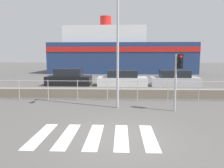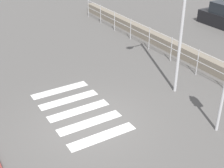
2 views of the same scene
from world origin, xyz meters
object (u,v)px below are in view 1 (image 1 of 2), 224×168
(ferry_boat, at_px, (119,54))
(parked_car_white, at_px, (122,79))
(traffic_light_far, at_px, (178,70))
(parked_car_silver, at_px, (174,79))
(streetlamp, at_px, (118,27))
(parked_car_black, at_px, (69,78))

(ferry_boat, height_order, parked_car_white, ferry_boat)
(traffic_light_far, xyz_separation_m, ferry_boat, (-3.16, 25.44, 1.02))
(ferry_boat, relative_size, parked_car_silver, 5.26)
(streetlamp, bearing_deg, parked_car_silver, 60.72)
(traffic_light_far, height_order, parked_car_white, traffic_light_far)
(traffic_light_far, relative_size, parked_car_white, 0.62)
(parked_car_black, xyz_separation_m, parked_car_silver, (9.52, 0.00, -0.05))
(parked_car_silver, bearing_deg, ferry_boat, 107.75)
(parked_car_black, distance_m, parked_car_white, 4.87)
(traffic_light_far, height_order, ferry_boat, ferry_boat)
(parked_car_white, xyz_separation_m, parked_car_silver, (4.66, 0.00, 0.01))
(parked_car_white, bearing_deg, parked_car_black, 180.00)
(parked_car_white, bearing_deg, streetlamp, -91.75)
(streetlamp, distance_m, parked_car_black, 10.48)
(ferry_boat, bearing_deg, streetlamp, -89.36)
(parked_car_black, relative_size, parked_car_white, 0.91)
(parked_car_silver, bearing_deg, streetlamp, -119.28)
(parked_car_black, relative_size, parked_car_silver, 0.96)
(streetlamp, xyz_separation_m, ferry_boat, (-0.28, 25.05, -1.01))
(traffic_light_far, relative_size, streetlamp, 0.41)
(ferry_boat, relative_size, parked_car_black, 5.50)
(ferry_boat, bearing_deg, traffic_light_far, -82.92)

